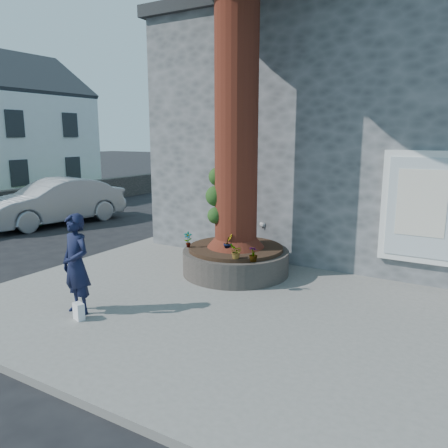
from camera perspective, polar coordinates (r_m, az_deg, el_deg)
The scene contains 14 objects.
ground at distance 8.56m, azimuth -9.88°, elevation -9.78°, with size 120.00×120.00×0.00m, color black.
pavement at distance 8.52m, azimuth 2.40°, elevation -9.29°, with size 9.00×8.00×0.12m, color slate.
yellow_line at distance 11.29m, azimuth -18.51°, elevation -4.94°, with size 0.10×30.00×0.01m, color yellow.
stone_shop at distance 13.51m, azimuth 19.17°, elevation 11.20°, with size 10.30×8.30×6.30m.
planter at distance 9.56m, azimuth 1.53°, elevation -4.72°, with size 2.30×2.30×0.60m.
man at distance 7.72m, azimuth -18.75°, elevation -4.99°, with size 0.62×0.41×1.70m, color black.
woman at distance 10.61m, azimuth 6.46°, elevation 0.43°, with size 0.91×0.71×1.88m, color #A8A4A1.
shopping_bag at distance 7.65m, azimuth -18.44°, elevation -10.77°, with size 0.20×0.12×0.28m, color white.
car_silver at distance 16.46m, azimuth -21.17°, elevation 2.72°, with size 1.68×4.82×1.59m, color gray.
a_board_sign at distance 16.37m, azimuth -23.88°, elevation 1.43°, with size 0.55×0.36×1.00m, color #0D321C.
plant_a at distance 9.39m, azimuth -4.75°, elevation -2.04°, with size 0.18×0.12×0.34m, color gray.
plant_b at distance 9.02m, azimuth 0.52°, elevation -2.37°, with size 0.22×0.21×0.40m, color gray.
plant_c at distance 8.33m, azimuth 3.84°, elevation -3.94°, with size 0.17×0.17×0.30m, color gray.
plant_d at distance 8.50m, azimuth 1.59°, elevation -3.62°, with size 0.26×0.23×0.29m, color gray.
Camera 1 is at (5.23, -6.04, 3.08)m, focal length 35.00 mm.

